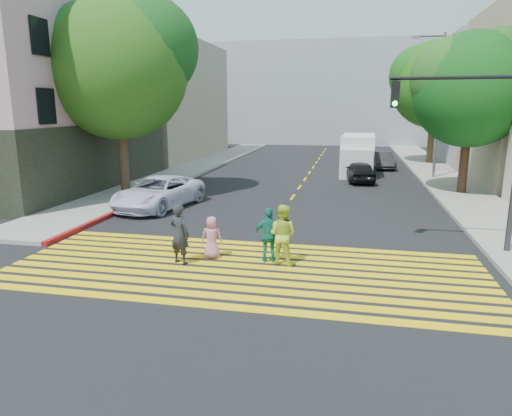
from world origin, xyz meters
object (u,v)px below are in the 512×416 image
(tree_right_near, at_px, (473,83))
(dark_car_parked, at_px, (383,160))
(tree_left, at_px, (120,62))
(white_sedan, at_px, (159,192))
(silver_car, at_px, (355,150))
(white_van, at_px, (358,156))
(tree_right_far, at_px, (437,80))
(traffic_signal, at_px, (482,134))
(pedestrian_man, at_px, (180,234))
(dark_car_near, at_px, (359,171))
(pedestrian_child, at_px, (212,237))
(pedestrian_extra, at_px, (269,235))
(pedestrian_woman, at_px, (282,234))

(tree_right_near, xyz_separation_m, dark_car_parked, (-3.48, 9.79, -4.99))
(tree_left, height_order, white_sedan, tree_left)
(silver_car, height_order, white_van, white_van)
(tree_right_far, bearing_deg, white_sedan, -126.80)
(traffic_signal, bearing_deg, tree_left, 156.81)
(pedestrian_man, relative_size, dark_car_parked, 0.48)
(tree_left, bearing_deg, dark_car_near, 30.49)
(pedestrian_child, xyz_separation_m, white_sedan, (-4.45, 6.25, 0.06))
(dark_car_parked, relative_size, white_van, 0.66)
(pedestrian_man, bearing_deg, dark_car_near, -88.52)
(tree_right_far, height_order, white_van, tree_right_far)
(dark_car_near, bearing_deg, pedestrian_extra, 71.01)
(tree_left, xyz_separation_m, pedestrian_extra, (8.99, -8.66, -5.80))
(tree_left, height_order, pedestrian_woman, tree_left)
(white_sedan, bearing_deg, pedestrian_extra, -35.17)
(white_sedan, xyz_separation_m, white_van, (8.82, 12.52, 0.54))
(white_van, bearing_deg, white_sedan, -123.38)
(pedestrian_extra, height_order, white_van, white_van)
(tree_left, relative_size, tree_right_far, 1.02)
(pedestrian_extra, relative_size, traffic_signal, 0.29)
(pedestrian_extra, distance_m, silver_car, 29.32)
(pedestrian_woman, bearing_deg, pedestrian_extra, 4.64)
(tree_right_far, distance_m, dark_car_parked, 7.86)
(tree_right_near, distance_m, pedestrian_child, 16.55)
(tree_left, xyz_separation_m, pedestrian_man, (6.48, -9.32, -5.73))
(tree_right_far, relative_size, pedestrian_woman, 5.44)
(tree_right_near, relative_size, white_sedan, 1.64)
(pedestrian_extra, relative_size, white_van, 0.29)
(tree_right_far, xyz_separation_m, pedestrian_woman, (-7.98, -25.77, -5.61))
(white_sedan, bearing_deg, pedestrian_child, -44.59)
(traffic_signal, bearing_deg, white_sedan, 161.80)
(pedestrian_man, bearing_deg, tree_left, -35.76)
(tree_right_far, height_order, white_sedan, tree_right_far)
(tree_left, height_order, tree_right_far, tree_left)
(pedestrian_woman, relative_size, white_van, 0.31)
(pedestrian_child, distance_m, silver_car, 29.54)
(pedestrian_woman, height_order, white_van, white_van)
(dark_car_near, bearing_deg, traffic_signal, 94.71)
(white_van, bearing_deg, pedestrian_extra, -96.16)
(pedestrian_man, bearing_deg, tree_right_near, -109.29)
(pedestrian_woman, distance_m, pedestrian_extra, 0.40)
(tree_right_near, height_order, pedestrian_extra, tree_right_near)
(pedestrian_child, relative_size, dark_car_parked, 0.35)
(tree_left, bearing_deg, traffic_signal, -23.46)
(silver_car, bearing_deg, pedestrian_extra, 77.00)
(tree_left, relative_size, dark_car_parked, 2.63)
(pedestrian_woman, xyz_separation_m, silver_car, (2.06, 29.29, -0.19))
(tree_left, bearing_deg, pedestrian_woman, -42.93)
(dark_car_near, bearing_deg, pedestrian_woman, 72.46)
(pedestrian_man, height_order, pedestrian_woman, pedestrian_man)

